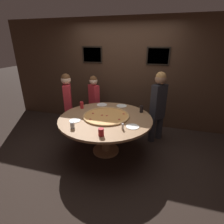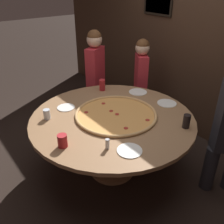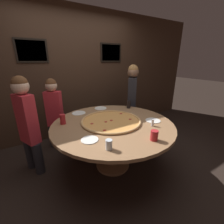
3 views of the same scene
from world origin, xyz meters
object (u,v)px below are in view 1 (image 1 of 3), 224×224
(white_plate_right_side, at_px, (102,105))
(white_plate_far_back, at_px, (122,106))
(drink_cup_by_shaker, at_px, (101,132))
(drink_cup_near_right, at_px, (82,105))
(diner_far_right, at_px, (158,103))
(diner_side_left, at_px, (68,101))
(condiment_shaker, at_px, (123,126))
(diner_far_left, at_px, (94,99))
(giant_pizza, at_px, (106,116))
(drink_cup_far_left, at_px, (72,125))
(dining_table, at_px, (106,123))
(drink_cup_front_edge, at_px, (141,109))
(white_plate_beside_cup, at_px, (133,127))
(white_plate_left_side, at_px, (75,121))

(white_plate_right_side, bearing_deg, white_plate_far_back, 6.64)
(drink_cup_by_shaker, distance_m, drink_cup_near_right, 1.25)
(diner_far_right, distance_m, diner_side_left, 1.99)
(condiment_shaker, bearing_deg, diner_far_left, 127.00)
(diner_far_right, bearing_deg, diner_far_left, -60.44)
(drink_cup_by_shaker, xyz_separation_m, white_plate_right_side, (-0.44, 1.30, -0.06))
(giant_pizza, xyz_separation_m, drink_cup_far_left, (-0.37, -0.61, 0.04))
(giant_pizza, relative_size, white_plate_right_side, 3.84)
(drink_cup_far_left, xyz_separation_m, drink_cup_near_right, (-0.25, 0.89, 0.02))
(dining_table, distance_m, drink_cup_front_edge, 0.78)
(drink_cup_far_left, height_order, diner_far_left, diner_far_left)
(drink_cup_front_edge, distance_m, white_plate_beside_cup, 0.69)
(condiment_shaker, height_order, diner_far_right, diner_far_right)
(drink_cup_front_edge, distance_m, diner_side_left, 1.67)
(drink_cup_near_right, relative_size, diner_far_right, 0.09)
(drink_cup_front_edge, relative_size, diner_far_left, 0.11)
(condiment_shaker, bearing_deg, white_plate_left_side, 174.94)
(white_plate_far_back, height_order, condiment_shaker, condiment_shaker)
(drink_cup_by_shaker, height_order, white_plate_far_back, drink_cup_by_shaker)
(diner_far_right, height_order, diner_side_left, diner_far_right)
(white_plate_beside_cup, bearing_deg, diner_side_left, 154.99)
(dining_table, height_order, drink_cup_far_left, drink_cup_far_left)
(drink_cup_by_shaker, height_order, condiment_shaker, drink_cup_by_shaker)
(white_plate_left_side, bearing_deg, drink_cup_far_left, -69.86)
(drink_cup_front_edge, bearing_deg, condiment_shaker, -103.60)
(condiment_shaker, bearing_deg, drink_cup_far_left, -166.37)
(drink_cup_front_edge, height_order, condiment_shaker, drink_cup_front_edge)
(drink_cup_near_right, distance_m, white_plate_beside_cup, 1.31)
(white_plate_left_side, relative_size, diner_far_left, 0.15)
(white_plate_right_side, bearing_deg, drink_cup_by_shaker, -71.22)
(white_plate_beside_cup, height_order, diner_side_left, diner_side_left)
(diner_far_left, bearing_deg, giant_pizza, 154.85)
(giant_pizza, relative_size, diner_far_right, 0.58)
(drink_cup_by_shaker, height_order, white_plate_right_side, drink_cup_by_shaker)
(diner_far_right, relative_size, diner_side_left, 1.07)
(drink_cup_front_edge, bearing_deg, white_plate_beside_cup, -94.56)
(drink_cup_by_shaker, bearing_deg, white_plate_right_side, 108.78)
(drink_cup_by_shaker, xyz_separation_m, white_plate_far_back, (-0.00, 1.36, -0.06))
(drink_cup_front_edge, relative_size, white_plate_far_back, 0.63)
(drink_cup_near_right, relative_size, diner_far_left, 0.11)
(diner_side_left, bearing_deg, diner_far_left, -67.62)
(drink_cup_near_right, bearing_deg, drink_cup_by_shaker, -51.62)
(diner_side_left, bearing_deg, white_plate_beside_cup, -140.72)
(drink_cup_near_right, xyz_separation_m, condiment_shaker, (1.04, -0.69, -0.02))
(giant_pizza, height_order, white_plate_right_side, giant_pizza)
(drink_cup_far_left, xyz_separation_m, diner_side_left, (-0.68, 1.08, 0.01))
(drink_cup_by_shaker, xyz_separation_m, condiment_shaker, (0.26, 0.29, -0.01))
(drink_cup_front_edge, height_order, drink_cup_by_shaker, drink_cup_front_edge)
(diner_far_left, bearing_deg, white_plate_beside_cup, 165.29)
(drink_cup_far_left, bearing_deg, dining_table, 56.10)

